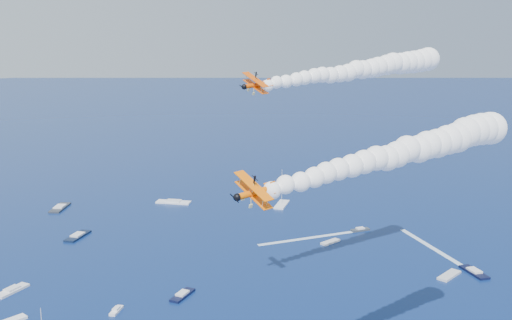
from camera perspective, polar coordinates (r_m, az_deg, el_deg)
biplane_lead at (r=130.15m, az=0.06°, el=7.19°), size 7.98×9.59×7.87m
biplane_trail at (r=83.43m, az=-0.09°, el=-3.13°), size 7.65×9.22×7.55m
smoke_trail_lead at (r=148.15m, az=9.50°, el=8.47°), size 58.42×9.26×10.66m
smoke_trail_trail at (r=101.98m, az=13.36°, el=0.60°), size 58.56×11.68×10.66m
spectator_boats at (r=206.87m, az=-13.92°, el=-8.83°), size 205.54×169.65×0.70m
boat_wakes at (r=202.52m, az=-10.52°, el=-9.23°), size 188.67×150.28×0.04m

